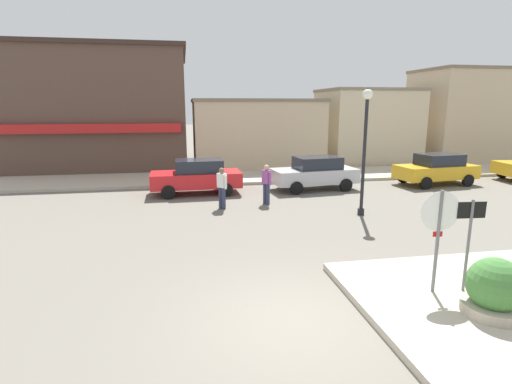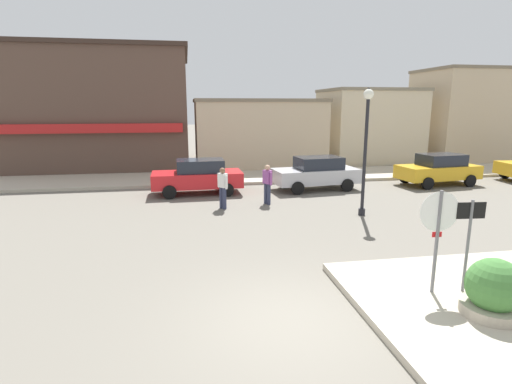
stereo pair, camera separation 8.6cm
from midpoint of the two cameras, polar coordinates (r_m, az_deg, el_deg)
name	(u,v)px [view 1 (the left image)]	position (r m, az deg, el deg)	size (l,w,h in m)	color
ground_plane	(295,321)	(7.83, 5.22, -17.90)	(160.00, 160.00, 0.00)	#6B665B
kerb_far	(221,178)	(21.93, -5.16, 2.08)	(80.00, 4.00, 0.15)	#B7AD99
stop_sign	(438,228)	(8.83, 24.36, -4.73)	(0.82, 0.09, 2.30)	slate
one_way_sign	(469,236)	(9.21, 27.90, -5.61)	(0.60, 0.07, 2.10)	slate
planter	(494,293)	(8.72, 30.62, -12.28)	(1.10, 1.10, 1.23)	#ADA38E
lamp_post	(365,134)	(14.69, 15.19, 8.04)	(0.36, 0.36, 4.54)	black
parked_car_nearest	(197,176)	(18.21, -8.58, 2.25)	(4.05, 1.97, 1.56)	red
parked_car_second	(315,173)	(19.17, 8.28, 2.76)	(4.16, 2.21, 1.56)	#B7B7BC
parked_car_third	(437,169)	(22.07, 24.29, 3.04)	(4.16, 2.21, 1.56)	gold
pedestrian_crossing_near	(266,183)	(16.10, 1.35, 1.29)	(0.36, 0.53, 1.61)	#2D334C
pedestrian_crossing_far	(222,187)	(15.42, -5.05, 0.75)	(0.38, 0.51, 1.61)	#2D334C
building_corner_shop	(100,109)	(28.79, -21.47, 10.96)	(11.38, 10.05, 7.38)	brown
building_storefront_left_near	(256,133)	(26.37, -0.15, 8.43)	(8.13, 5.56, 4.34)	tan
building_storefront_left_mid	(366,126)	(29.21, 15.39, 9.06)	(6.18, 5.23, 5.04)	beige
building_storefront_right_near	(471,116)	(33.04, 28.32, 9.58)	(7.75, 5.18, 6.43)	tan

